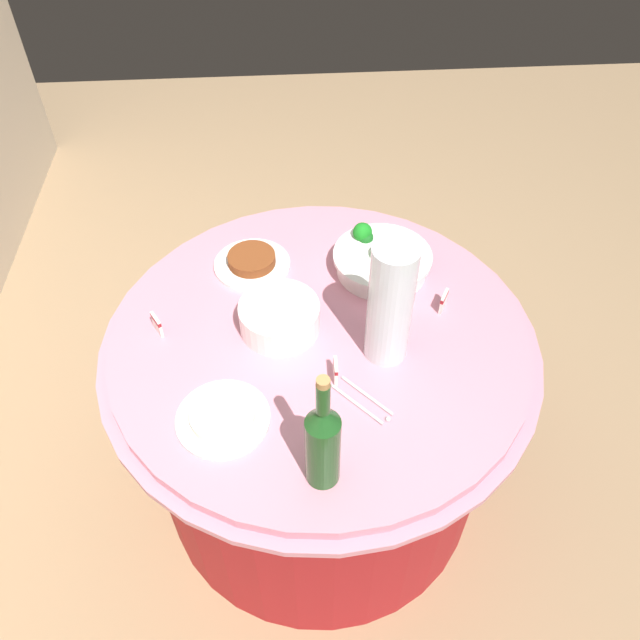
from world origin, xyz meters
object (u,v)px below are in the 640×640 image
Objects in this scene: broccoli_bowl at (383,260)px; food_plate_rice at (223,417)px; label_placard_front at (336,370)px; serving_tongs at (364,402)px; label_placard_rear at (157,324)px; decorative_fruit_vase at (390,307)px; food_plate_stir_fry at (252,262)px; label_placard_mid at (444,300)px; plate_stack at (280,317)px; wine_bottle at (323,443)px.

broccoli_bowl reaches higher than food_plate_rice.
food_plate_rice is 4.00× the size of label_placard_front.
serving_tongs is 2.69× the size of label_placard_rear.
decorative_fruit_vase is 0.51m from food_plate_stir_fry.
serving_tongs is at bearing 155.44° from decorative_fruit_vase.
serving_tongs is at bearing -152.14° from food_plate_stir_fry.
label_placard_mid is (0.32, -0.58, 0.02)m from food_plate_rice.
label_placard_front is (-0.18, -0.13, -0.01)m from plate_stack.
label_placard_rear is at bearing 92.35° from label_placard_mid.
label_placard_rear is (0.26, 0.51, 0.03)m from serving_tongs.
label_placard_rear is (0.45, 0.40, -0.10)m from wine_bottle.
decorative_fruit_vase reaches higher than broccoli_bowl.
plate_stack is 0.22m from label_placard_front.
plate_stack is at bearing 123.88° from broccoli_bowl.
wine_bottle is at bearing 169.08° from label_placard_front.
broccoli_bowl is 5.09× the size of label_placard_front.
label_placard_mid is at bearing -60.97° from food_plate_rice.
label_placard_front is at bearing -112.40° from label_placard_rear.
wine_bottle is at bearing 161.23° from broccoli_bowl.
decorative_fruit_vase is at bearing -24.56° from serving_tongs.
broccoli_bowl is 1.27× the size of food_plate_stir_fry.
wine_bottle is 0.61m from label_placard_mid.
food_plate_stir_fry is at bearing 12.55° from wine_bottle.
plate_stack is at bearing 69.46° from decorative_fruit_vase.
label_placard_front is (0.26, -0.05, -0.10)m from wine_bottle.
plate_stack is 0.32m from serving_tongs.
serving_tongs is at bearing -85.40° from food_plate_rice.
wine_bottle is at bearing 143.08° from label_placard_mid.
decorative_fruit_vase reaches higher than wine_bottle.
wine_bottle is 6.11× the size of label_placard_mid.
label_placard_rear is (-0.03, 0.76, 0.00)m from label_placard_mid.
label_placard_front is (-0.08, 0.13, -0.13)m from decorative_fruit_vase.
label_placard_mid is at bearing -36.92° from wine_bottle.
label_placard_rear is (0.29, 0.18, 0.02)m from food_plate_rice.
plate_stack is (-0.20, 0.30, -0.00)m from broccoli_bowl.
plate_stack reaches higher than label_placard_rear.
food_plate_rice reaches higher than serving_tongs.
serving_tongs is at bearing 140.03° from label_placard_mid.
label_placard_front and label_placard_rear have the same top height.
label_placard_front is at bearing 124.86° from label_placard_mid.
label_placard_mid is (-0.21, -0.51, 0.01)m from food_plate_stir_fry.
label_placard_front is 1.00× the size of label_placard_rear.
decorative_fruit_vase is 0.20m from label_placard_front.
label_placard_front is at bearing 120.02° from decorative_fruit_vase.
decorative_fruit_vase reaches higher than plate_stack.
serving_tongs is (-0.46, 0.10, -0.04)m from broccoli_bowl.
food_plate_rice is 0.67m from label_placard_mid.
decorative_fruit_vase is 1.55× the size of food_plate_stir_fry.
wine_bottle is 0.29m from label_placard_front.
label_placard_rear is (-0.19, 0.62, -0.01)m from broccoli_bowl.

